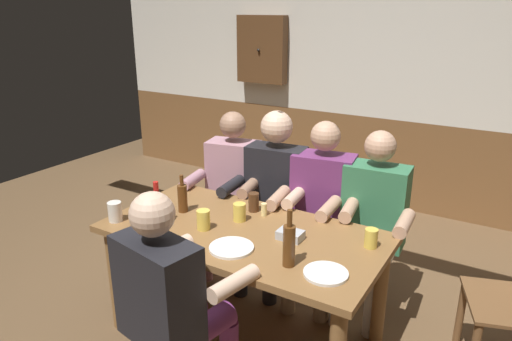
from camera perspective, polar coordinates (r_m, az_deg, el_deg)
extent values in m
plane|color=brown|center=(3.19, -0.43, -18.20)|extent=(7.73, 7.73, 0.00)
cube|color=silver|center=(4.79, 15.41, 15.00)|extent=(6.44, 0.12, 1.49)
cube|color=brown|center=(5.00, 14.22, 1.26)|extent=(6.44, 0.12, 0.90)
cube|color=brown|center=(2.75, -1.53, -7.58)|extent=(1.62, 0.84, 0.04)
cylinder|color=brown|center=(3.13, -16.63, -12.46)|extent=(0.08, 0.08, 0.68)
cylinder|color=brown|center=(3.55, -8.56, -7.84)|extent=(0.08, 0.08, 0.68)
cylinder|color=brown|center=(2.95, 14.76, -14.36)|extent=(0.08, 0.08, 0.68)
cube|color=#B78493|center=(3.57, -2.73, -0.65)|extent=(0.41, 0.29, 0.54)
sphere|color=#9E755B|center=(3.46, -2.83, 5.55)|extent=(0.19, 0.19, 0.19)
cylinder|color=#B78493|center=(3.52, -1.90, -5.38)|extent=(0.20, 0.39, 0.13)
cylinder|color=#B78493|center=(3.59, -5.01, -4.89)|extent=(0.20, 0.39, 0.13)
cylinder|color=#B78493|center=(3.48, -3.00, -10.60)|extent=(0.10, 0.10, 0.42)
cylinder|color=#B78493|center=(3.56, -6.14, -10.00)|extent=(0.10, 0.10, 0.42)
cylinder|color=#9E755B|center=(3.27, -0.82, -2.03)|extent=(0.13, 0.29, 0.08)
cylinder|color=#B78493|center=(3.44, -7.69, -1.13)|extent=(0.13, 0.29, 0.08)
cube|color=black|center=(3.39, 2.41, -1.61)|extent=(0.43, 0.25, 0.55)
sphere|color=beige|center=(3.27, 2.51, 5.30)|extent=(0.22, 0.22, 0.22)
cylinder|color=black|center=(3.32, 3.13, -6.90)|extent=(0.17, 0.42, 0.13)
cylinder|color=black|center=(3.41, -0.41, -6.21)|extent=(0.17, 0.42, 0.13)
cylinder|color=black|center=(3.29, 1.67, -12.55)|extent=(0.10, 0.10, 0.42)
cylinder|color=black|center=(3.37, -1.92, -11.69)|extent=(0.10, 0.10, 0.42)
cylinder|color=beige|center=(3.09, 4.68, -3.23)|extent=(0.11, 0.29, 0.08)
cylinder|color=black|center=(3.27, -3.05, -1.91)|extent=(0.11, 0.29, 0.08)
cube|color=#6B2D66|center=(3.24, 8.07, -2.78)|extent=(0.44, 0.28, 0.55)
sphere|color=tan|center=(3.12, 8.42, 4.15)|extent=(0.20, 0.20, 0.20)
cylinder|color=#997F60|center=(3.19, 9.12, -8.29)|extent=(0.19, 0.43, 0.13)
cylinder|color=#997F60|center=(3.24, 5.24, -7.66)|extent=(0.19, 0.43, 0.13)
cylinder|color=#997F60|center=(3.15, 7.94, -14.27)|extent=(0.10, 0.10, 0.42)
cylinder|color=#997F60|center=(3.20, 3.96, -13.53)|extent=(0.10, 0.10, 0.42)
cylinder|color=tan|center=(2.96, 11.24, -4.59)|extent=(0.12, 0.29, 0.08)
cylinder|color=tan|center=(3.07, 2.67, -3.33)|extent=(0.12, 0.29, 0.08)
cube|color=#33724C|center=(3.14, 14.20, -4.12)|extent=(0.41, 0.24, 0.54)
sphere|color=tan|center=(3.01, 14.81, 2.87)|extent=(0.20, 0.20, 0.20)
cylinder|color=silver|center=(3.10, 15.17, -9.62)|extent=(0.15, 0.39, 0.13)
cylinder|color=silver|center=(3.15, 11.26, -8.88)|extent=(0.15, 0.39, 0.13)
cylinder|color=silver|center=(3.08, 13.89, -15.59)|extent=(0.10, 0.10, 0.42)
cylinder|color=silver|center=(3.12, 9.89, -14.74)|extent=(0.10, 0.10, 0.42)
cylinder|color=tan|center=(2.87, 17.48, -6.13)|extent=(0.10, 0.28, 0.08)
cylinder|color=tan|center=(2.96, 8.78, -4.59)|extent=(0.10, 0.28, 0.08)
cube|color=black|center=(2.25, -11.73, -14.15)|extent=(0.45, 0.29, 0.51)
sphere|color=beige|center=(2.07, -12.45, -5.19)|extent=(0.20, 0.20, 0.20)
cylinder|color=#6B2D66|center=(2.53, -10.39, -16.43)|extent=(0.20, 0.40, 0.13)
cylinder|color=#6B2D66|center=(2.38, -6.80, -18.71)|extent=(0.20, 0.40, 0.13)
cylinder|color=#6B2D66|center=(2.79, -6.77, -19.34)|extent=(0.10, 0.10, 0.42)
cylinder|color=beige|center=(2.53, -10.52, -9.42)|extent=(0.13, 0.29, 0.08)
cylinder|color=beige|center=(2.22, -2.70, -13.49)|extent=(0.13, 0.29, 0.08)
cube|color=brown|center=(2.93, 28.47, -14.02)|extent=(0.55, 0.55, 0.02)
cylinder|color=brown|center=(3.15, 23.49, -15.65)|extent=(0.04, 0.04, 0.44)
cylinder|color=#F9E08C|center=(2.91, 0.91, -4.73)|extent=(0.04, 0.04, 0.08)
cube|color=#B2B7BC|center=(2.64, 4.17, -7.78)|extent=(0.14, 0.10, 0.05)
cylinder|color=white|center=(2.54, -2.99, -9.31)|extent=(0.24, 0.24, 0.01)
cylinder|color=white|center=(2.34, 8.44, -12.21)|extent=(0.22, 0.22, 0.01)
cylinder|color=#593314|center=(2.98, -8.87, -3.37)|extent=(0.06, 0.06, 0.18)
cylinder|color=#593314|center=(2.94, -8.99, -1.17)|extent=(0.02, 0.02, 0.07)
cylinder|color=red|center=(2.83, -11.82, -4.61)|extent=(0.07, 0.07, 0.19)
cylinder|color=red|center=(2.78, -12.01, -2.09)|extent=(0.03, 0.03, 0.08)
cylinder|color=#593314|center=(2.35, 4.01, -9.11)|extent=(0.06, 0.06, 0.21)
cylinder|color=#593314|center=(2.28, 4.10, -5.77)|extent=(0.03, 0.03, 0.09)
cylinder|color=#E5C64C|center=(2.75, -6.38, -5.95)|extent=(0.08, 0.08, 0.12)
cylinder|color=#E5C64C|center=(2.84, -1.99, -5.04)|extent=(0.08, 0.08, 0.11)
cylinder|color=white|center=(2.65, -11.71, -7.34)|extent=(0.07, 0.07, 0.11)
cylinder|color=white|center=(2.95, -16.69, -4.79)|extent=(0.08, 0.08, 0.12)
cylinder|color=#E5C64C|center=(2.61, 13.74, -7.95)|extent=(0.07, 0.07, 0.11)
cylinder|color=#4C2D19|center=(2.96, -0.28, -3.84)|extent=(0.07, 0.07, 0.12)
cube|color=brown|center=(5.18, 0.72, 14.42)|extent=(0.56, 0.12, 0.70)
sphere|color=black|center=(5.12, 0.28, 14.37)|extent=(0.03, 0.03, 0.03)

